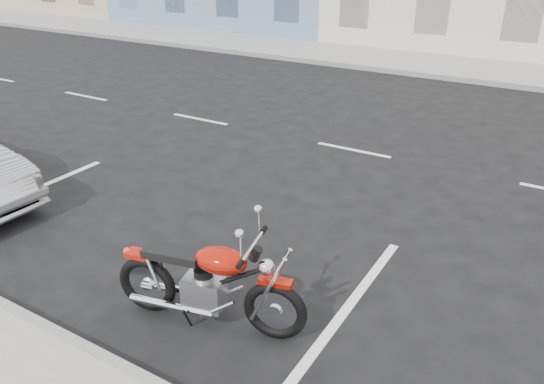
% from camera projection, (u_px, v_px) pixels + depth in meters
% --- Properties ---
extents(ground, '(120.00, 120.00, 0.00)m').
position_uv_depth(ground, '(452.00, 170.00, 10.00)').
color(ground, black).
rests_on(ground, ground).
extents(sidewalk_far, '(80.00, 3.40, 0.15)m').
position_uv_depth(sidewalk_far, '(373.00, 58.00, 19.02)').
color(sidewalk_far, gray).
rests_on(sidewalk_far, ground).
extents(curb_far, '(80.00, 0.12, 0.16)m').
position_uv_depth(curb_far, '(354.00, 67.00, 17.70)').
color(curb_far, gray).
rests_on(curb_far, ground).
extents(motorcycle, '(2.23, 0.88, 1.13)m').
position_uv_depth(motorcycle, '(278.00, 299.00, 5.58)').
color(motorcycle, black).
rests_on(motorcycle, ground).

